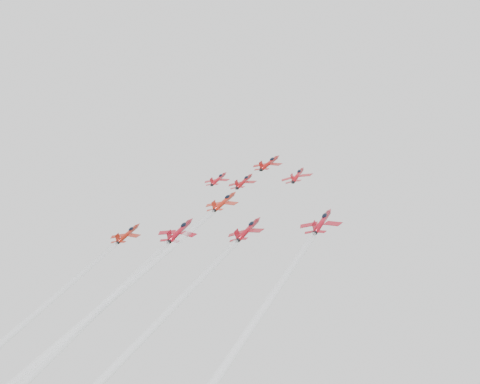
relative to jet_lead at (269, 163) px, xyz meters
The scene contains 8 objects.
jet_lead is the anchor object (origin of this frame).
jet_row2_left 16.89m from the jet_lead, 144.95° to the right, with size 8.67×11.08×7.07m.
jet_row2_center 15.34m from the jet_lead, 98.30° to the right, with size 9.15×11.71×7.47m.
jet_row2_right 20.70m from the jet_lead, 39.94° to the right, with size 9.29×11.88×7.58m.
jet_center 78.42m from the jet_lead, 90.82° to the right, with size 9.93×93.45×55.89m.
jet_rear_left 97.64m from the jet_lead, 93.25° to the right, with size 10.33×97.21×58.14m.
jet_rear_right 95.33m from the jet_lead, 79.65° to the right, with size 9.39×88.41×52.88m.
jet_rear_farright 97.84m from the jet_lead, 68.20° to the right, with size 9.51×89.49×53.52m.
Camera 1 is at (69.90, -123.99, 113.09)m, focal length 40.00 mm.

